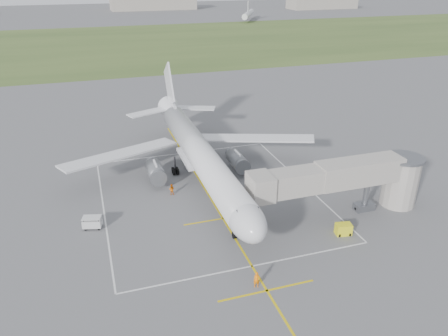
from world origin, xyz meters
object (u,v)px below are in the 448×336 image
object	(u,v)px
jet_bridge	(353,179)
ramp_worker_nose	(257,280)
airliner	(200,154)
gpu_unit	(343,229)
baggage_cart	(92,222)
ramp_worker_wing	(172,189)

from	to	relation	value
jet_bridge	ramp_worker_nose	bearing A→B (deg)	-149.61
airliner	gpu_unit	xyz separation A→B (m)	(12.35, -18.39, -3.72)
airliner	jet_bridge	distance (m)	21.22
gpu_unit	baggage_cart	bearing A→B (deg)	169.88
baggage_cart	ramp_worker_wing	bearing A→B (deg)	42.03
baggage_cart	ramp_worker_wing	world-z (taller)	ramp_worker_wing
baggage_cart	jet_bridge	bearing A→B (deg)	3.72
baggage_cart	ramp_worker_nose	distance (m)	21.69
gpu_unit	ramp_worker_nose	distance (m)	14.22
jet_bridge	ramp_worker_nose	world-z (taller)	jet_bridge
airliner	baggage_cart	distance (m)	17.83
jet_bridge	gpu_unit	xyz separation A→B (m)	(-3.37, -4.14, -4.08)
airliner	ramp_worker_wing	size ratio (longest dim) A/B	30.14
airliner	jet_bridge	world-z (taller)	airliner
baggage_cart	ramp_worker_nose	world-z (taller)	ramp_worker_nose
gpu_unit	ramp_worker_wing	bearing A→B (deg)	147.47
gpu_unit	baggage_cart	world-z (taller)	baggage_cart
jet_bridge	baggage_cart	world-z (taller)	jet_bridge
gpu_unit	ramp_worker_nose	xyz separation A→B (m)	(-13.10, -5.52, 0.19)
jet_bridge	baggage_cart	bearing A→B (deg)	168.72
jet_bridge	gpu_unit	distance (m)	6.72
airliner	gpu_unit	bearing A→B (deg)	-56.12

